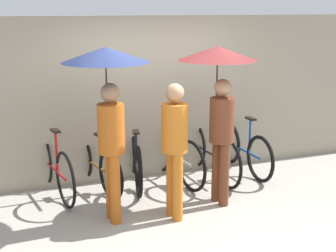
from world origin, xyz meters
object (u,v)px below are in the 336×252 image
Objects in this scene: pedestrian_leading at (108,85)px; parked_bicycle_2 at (135,160)px; parked_bicycle_0 at (54,167)px; parked_bicycle_3 at (174,156)px; pedestrian_trailing at (219,81)px; parked_bicycle_5 at (243,149)px; parked_bicycle_4 at (210,152)px; pedestrian_center at (175,141)px; parked_bicycle_1 at (95,164)px.

parked_bicycle_2 is at bearing 55.52° from pedestrian_leading.
parked_bicycle_0 reaches higher than parked_bicycle_3.
pedestrian_trailing is at bearing -2.13° from pedestrian_leading.
parked_bicycle_5 is (1.75, -0.07, -0.00)m from parked_bicycle_2.
parked_bicycle_4 is at bearing -82.34° from parked_bicycle_2.
pedestrian_center is at bearing -164.64° from pedestrian_trailing.
pedestrian_leading is 1.45m from pedestrian_trailing.
parked_bicycle_1 is at bearing -97.11° from parked_bicycle_0.
pedestrian_leading is at bearing 173.70° from pedestrian_trailing.
parked_bicycle_1 is at bearing 138.16° from pedestrian_trailing.
pedestrian_center is (-1.03, -1.18, 0.60)m from parked_bicycle_4.
pedestrian_trailing reaches higher than parked_bicycle_2.
parked_bicycle_4 is 0.58m from parked_bicycle_5.
parked_bicycle_0 is at bearing 84.79° from parked_bicycle_4.
parked_bicycle_4 is at bearing 89.22° from parked_bicycle_5.
pedestrian_trailing reaches higher than parked_bicycle_4.
parked_bicycle_3 is at bearing 35.27° from pedestrian_leading.
pedestrian_center is at bearing -162.45° from parked_bicycle_2.
parked_bicycle_4 reaches higher than parked_bicycle_5.
pedestrian_leading is at bearing 160.03° from parked_bicycle_2.
parked_bicycle_0 is 0.84× the size of pedestrian_trailing.
pedestrian_leading is at bearing 155.65° from pedestrian_center.
parked_bicycle_2 is 0.79× the size of pedestrian_leading.
pedestrian_trailing reaches higher than pedestrian_center.
pedestrian_leading is (-1.77, -0.90, 1.28)m from parked_bicycle_4.
parked_bicycle_1 is 0.98× the size of pedestrian_center.
parked_bicycle_3 is at bearing 99.20° from pedestrian_trailing.
parked_bicycle_4 is (0.58, -0.03, -0.00)m from parked_bicycle_3.
parked_bicycle_1 is 1.60m from pedestrian_center.
parked_bicycle_1 is at bearing 85.57° from parked_bicycle_5.
parked_bicycle_4 is (2.34, -0.09, -0.01)m from parked_bicycle_0.
parked_bicycle_2 is at bearing 75.92° from parked_bicycle_3.
parked_bicycle_0 is 1.02× the size of parked_bicycle_3.
pedestrian_trailing is at bearing -125.38° from parked_bicycle_0.
parked_bicycle_1 reaches higher than parked_bicycle_2.
parked_bicycle_3 is 1.56m from pedestrian_trailing.
parked_bicycle_2 is 0.98× the size of parked_bicycle_3.
parked_bicycle_0 is 1.91m from pedestrian_center.
parked_bicycle_1 is 2.15m from pedestrian_trailing.
parked_bicycle_1 is 0.99× the size of parked_bicycle_5.
parked_bicycle_1 is 0.59m from parked_bicycle_2.
pedestrian_leading is at bearing 118.86° from parked_bicycle_3.
parked_bicycle_3 is at bearing 65.83° from pedestrian_center.
pedestrian_trailing reaches higher than parked_bicycle_1.
parked_bicycle_5 is at bearing 37.49° from pedestrian_trailing.
parked_bicycle_4 is at bearing 44.92° from pedestrian_center.
parked_bicycle_4 is at bearing -102.45° from parked_bicycle_3.
parked_bicycle_5 is 2.10m from pedestrian_center.
pedestrian_center reaches higher than parked_bicycle_0.
pedestrian_leading is at bearing 113.95° from parked_bicycle_4.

